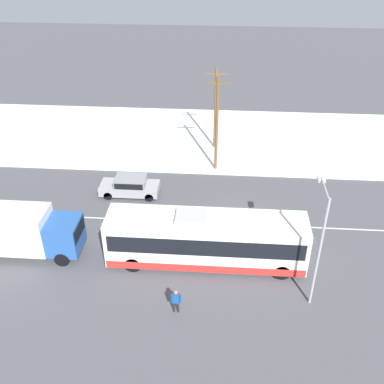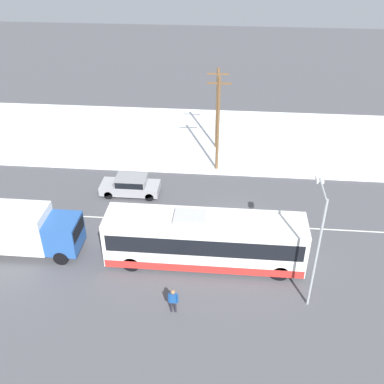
% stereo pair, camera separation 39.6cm
% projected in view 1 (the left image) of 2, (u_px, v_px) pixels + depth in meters
% --- Properties ---
extents(ground_plane, '(120.00, 120.00, 0.00)m').
position_uv_depth(ground_plane, '(238.00, 224.00, 30.45)').
color(ground_plane, '#4C4C51').
extents(snow_lot, '(80.00, 13.29, 0.12)m').
position_uv_depth(snow_lot, '(236.00, 139.00, 41.52)').
color(snow_lot, white).
rests_on(snow_lot, ground_plane).
extents(lane_marking_center, '(60.00, 0.12, 0.00)m').
position_uv_depth(lane_marking_center, '(238.00, 224.00, 30.45)').
color(lane_marking_center, silver).
rests_on(lane_marking_center, ground_plane).
extents(city_bus, '(11.66, 2.57, 3.40)m').
position_uv_depth(city_bus, '(206.00, 240.00, 26.37)').
color(city_bus, white).
rests_on(city_bus, ground_plane).
extents(box_truck, '(7.30, 2.30, 3.07)m').
position_uv_depth(box_truck, '(18.00, 230.00, 27.11)').
color(box_truck, silver).
rests_on(box_truck, ground_plane).
extents(sedan_car, '(4.34, 1.80, 1.45)m').
position_uv_depth(sedan_car, '(130.00, 185.00, 33.19)').
color(sedan_car, '#9E9EA3').
rests_on(sedan_car, ground_plane).
extents(pedestrian_at_stop, '(0.56, 0.25, 1.55)m').
position_uv_depth(pedestrian_at_stop, '(176.00, 299.00, 23.37)').
color(pedestrian_at_stop, '#23232D').
rests_on(pedestrian_at_stop, ground_plane).
extents(streetlamp, '(0.36, 2.54, 6.79)m').
position_uv_depth(streetlamp, '(320.00, 233.00, 22.55)').
color(streetlamp, '#9EA3A8').
rests_on(streetlamp, ground_plane).
extents(utility_pole_roadside, '(1.80, 0.24, 7.78)m').
position_uv_depth(utility_pole_roadside, '(217.00, 124.00, 34.59)').
color(utility_pole_roadside, brown).
rests_on(utility_pole_roadside, ground_plane).
extents(utility_pole_snowlot, '(1.80, 0.24, 7.23)m').
position_uv_depth(utility_pole_snowlot, '(216.00, 108.00, 38.04)').
color(utility_pole_snowlot, brown).
rests_on(utility_pole_snowlot, ground_plane).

